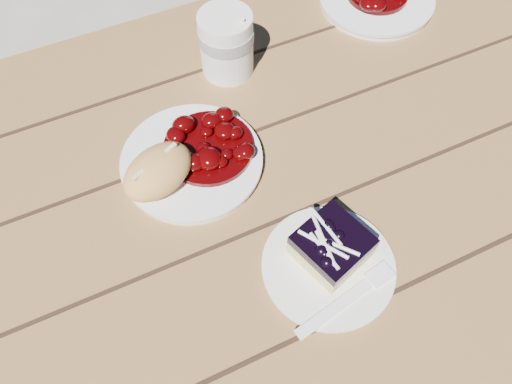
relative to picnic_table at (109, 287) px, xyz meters
name	(u,v)px	position (x,y,z in m)	size (l,w,h in m)	color
ground	(165,365)	(0.00, 0.00, -0.59)	(60.00, 60.00, 0.00)	#9C978D
picnic_table	(109,287)	(0.00, 0.00, 0.00)	(2.00, 1.55, 0.75)	brown
main_plate	(192,162)	(0.19, 0.06, 0.17)	(0.21, 0.21, 0.02)	white
goulash_stew	(208,141)	(0.22, 0.07, 0.20)	(0.14, 0.14, 0.04)	#400203
bread_roll	(158,171)	(0.14, 0.04, 0.21)	(0.11, 0.07, 0.06)	#E2A457
dessert_plate	(328,267)	(0.30, -0.17, 0.17)	(0.17, 0.17, 0.01)	white
blueberry_cake	(332,246)	(0.31, -0.16, 0.19)	(0.11, 0.11, 0.05)	#E1CF7B
fork_dessert	(336,307)	(0.28, -0.23, 0.17)	(0.03, 0.16, 0.01)	white
coffee_cup	(226,44)	(0.32, 0.22, 0.22)	(0.09, 0.09, 0.11)	white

